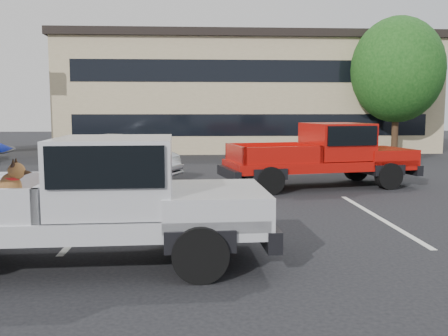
{
  "coord_description": "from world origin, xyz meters",
  "views": [
    {
      "loc": [
        -0.87,
        -8.19,
        2.27
      ],
      "look_at": [
        -0.39,
        0.12,
        1.3
      ],
      "focal_mm": 40.0,
      "sensor_mm": 36.0,
      "label": 1
    }
  ],
  "objects_px": {
    "silver_sedan": "(113,157)",
    "red_pickup": "(331,152)",
    "tree_right": "(397,70)",
    "silver_pickup": "(99,194)",
    "tree_back": "(302,76)"
  },
  "relations": [
    {
      "from": "silver_sedan",
      "to": "red_pickup",
      "type": "bearing_deg",
      "value": -81.08
    },
    {
      "from": "tree_right",
      "to": "silver_sedan",
      "type": "relative_size",
      "value": 1.54
    },
    {
      "from": "tree_right",
      "to": "red_pickup",
      "type": "distance_m",
      "value": 11.77
    },
    {
      "from": "tree_right",
      "to": "silver_pickup",
      "type": "height_order",
      "value": "tree_right"
    },
    {
      "from": "tree_right",
      "to": "silver_pickup",
      "type": "bearing_deg",
      "value": -123.71
    },
    {
      "from": "tree_right",
      "to": "tree_back",
      "type": "distance_m",
      "value": 8.55
    },
    {
      "from": "silver_pickup",
      "to": "tree_back",
      "type": "bearing_deg",
      "value": 69.47
    },
    {
      "from": "tree_back",
      "to": "red_pickup",
      "type": "distance_m",
      "value": 18.24
    },
    {
      "from": "silver_pickup",
      "to": "silver_sedan",
      "type": "relative_size",
      "value": 1.31
    },
    {
      "from": "silver_pickup",
      "to": "tree_right",
      "type": "bearing_deg",
      "value": 54.16
    },
    {
      "from": "silver_pickup",
      "to": "silver_sedan",
      "type": "height_order",
      "value": "silver_pickup"
    },
    {
      "from": "tree_right",
      "to": "silver_sedan",
      "type": "height_order",
      "value": "tree_right"
    },
    {
      "from": "tree_right",
      "to": "silver_pickup",
      "type": "xyz_separation_m",
      "value": [
        -11.29,
        -16.92,
        -3.16
      ]
    },
    {
      "from": "silver_sedan",
      "to": "silver_pickup",
      "type": "bearing_deg",
      "value": -147.66
    },
    {
      "from": "tree_right",
      "to": "silver_sedan",
      "type": "xyz_separation_m",
      "value": [
        -12.57,
        -7.85,
        -3.48
      ]
    }
  ]
}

